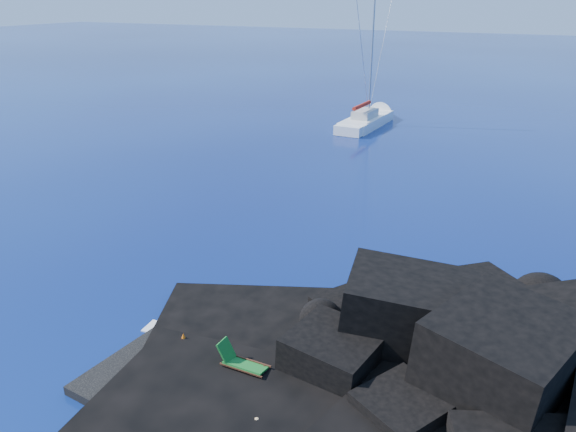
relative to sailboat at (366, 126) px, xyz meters
name	(u,v)px	position (x,y,z in m)	size (l,w,h in m)	color
ground	(107,363)	(4.06, -43.19, 0.00)	(400.00, 400.00, 0.00)	#04093C
headland	(473,418)	(17.06, -40.19, 0.00)	(24.00, 24.00, 3.60)	black
beach	(214,389)	(8.56, -42.69, 0.00)	(8.50, 6.00, 0.70)	black
surf_foam	(283,329)	(9.06, -38.19, 0.00)	(10.00, 8.00, 0.06)	white
sailboat	(366,126)	(0.00, 0.00, 0.00)	(2.92, 13.93, 14.61)	white
deck_chair	(245,360)	(9.38, -41.86, 0.96)	(1.79, 0.78, 1.23)	#176923
towel	(243,422)	(10.52, -44.02, 0.38)	(1.97, 0.93, 0.05)	silver
sunbather	(243,418)	(10.52, -44.02, 0.53)	(1.87, 0.47, 0.26)	#E8B87A
marker_cone	(184,339)	(6.31, -41.30, 0.60)	(0.33, 0.33, 0.50)	orange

